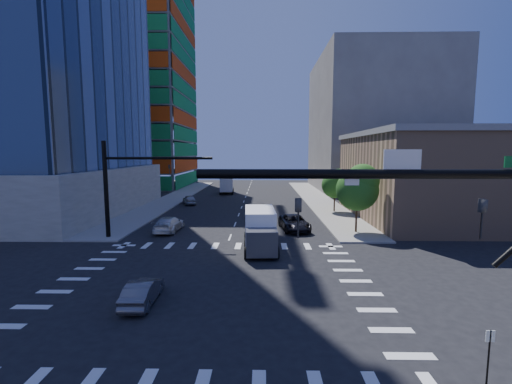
{
  "coord_description": "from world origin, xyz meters",
  "views": [
    {
      "loc": [
        3.12,
        -19.88,
        8.08
      ],
      "look_at": [
        2.57,
        8.0,
        4.84
      ],
      "focal_mm": 24.0,
      "sensor_mm": 36.0,
      "label": 1
    }
  ],
  "objects": [
    {
      "name": "car_sb_mid",
      "position": [
        -8.35,
        32.79,
        0.73
      ],
      "size": [
        3.09,
        4.62,
        1.46
      ],
      "primitive_type": "imported",
      "rotation": [
        0.0,
        0.0,
        3.49
      ],
      "color": "#9A9EA1",
      "rests_on": "ground"
    },
    {
      "name": "sidewalk_ne",
      "position": [
        12.5,
        40.0,
        0.07
      ],
      "size": [
        5.0,
        60.0,
        0.15
      ],
      "primitive_type": "cube",
      "color": "gray",
      "rests_on": "ground"
    },
    {
      "name": "construction_building",
      "position": [
        -27.41,
        61.93,
        24.61
      ],
      "size": [
        25.16,
        34.5,
        70.6
      ],
      "color": "slate",
      "rests_on": "ground"
    },
    {
      "name": "road_markings",
      "position": [
        0.0,
        0.0,
        0.01
      ],
      "size": [
        20.0,
        20.0,
        0.01
      ],
      "primitive_type": "cube",
      "color": "silver",
      "rests_on": "ground"
    },
    {
      "name": "no_parking_sign",
      "position": [
        10.7,
        -9.0,
        1.38
      ],
      "size": [
        0.3,
        0.06,
        2.2
      ],
      "color": "black",
      "rests_on": "ground"
    },
    {
      "name": "bg_building_ne",
      "position": [
        27.0,
        55.0,
        14.0
      ],
      "size": [
        24.0,
        30.0,
        28.0
      ],
      "primitive_type": "cube",
      "color": "slate",
      "rests_on": "ground"
    },
    {
      "name": "box_truck_far",
      "position": [
        -4.02,
        47.56,
        1.42
      ],
      "size": [
        3.0,
        6.27,
        3.21
      ],
      "rotation": [
        0.0,
        0.0,
        3.21
      ],
      "color": "black",
      "rests_on": "ground"
    },
    {
      "name": "car_nb_far",
      "position": [
        6.43,
        15.27,
        0.79
      ],
      "size": [
        3.31,
        5.95,
        1.58
      ],
      "primitive_type": "imported",
      "rotation": [
        0.0,
        0.0,
        0.13
      ],
      "color": "black",
      "rests_on": "ground"
    },
    {
      "name": "signal_mast_nw",
      "position": [
        -10.0,
        11.5,
        5.49
      ],
      "size": [
        10.2,
        0.4,
        9.0
      ],
      "color": "black",
      "rests_on": "sidewalk_nw"
    },
    {
      "name": "tree_south",
      "position": [
        12.63,
        13.9,
        4.69
      ],
      "size": [
        4.16,
        4.16,
        6.82
      ],
      "color": "#382316",
      "rests_on": "sidewalk_ne"
    },
    {
      "name": "tree_north",
      "position": [
        12.93,
        25.9,
        3.99
      ],
      "size": [
        3.54,
        3.52,
        5.78
      ],
      "color": "#382316",
      "rests_on": "sidewalk_ne"
    },
    {
      "name": "car_sb_near",
      "position": [
        -6.52,
        14.44,
        0.77
      ],
      "size": [
        2.32,
        5.35,
        1.53
      ],
      "primitive_type": "imported",
      "rotation": [
        0.0,
        0.0,
        3.11
      ],
      "color": "silver",
      "rests_on": "ground"
    },
    {
      "name": "ground",
      "position": [
        0.0,
        0.0,
        0.0
      ],
      "size": [
        160.0,
        160.0,
        0.0
      ],
      "primitive_type": "plane",
      "color": "black",
      "rests_on": "ground"
    },
    {
      "name": "car_sb_cross",
      "position": [
        -3.33,
        -2.39,
        0.64
      ],
      "size": [
        1.49,
        3.94,
        1.29
      ],
      "primitive_type": "imported",
      "rotation": [
        0.0,
        0.0,
        3.17
      ],
      "color": "#57565C",
      "rests_on": "ground"
    },
    {
      "name": "commercial_building",
      "position": [
        25.0,
        22.0,
        5.31
      ],
      "size": [
        20.5,
        22.5,
        10.6
      ],
      "color": "tan",
      "rests_on": "ground"
    },
    {
      "name": "box_truck_near",
      "position": [
        2.92,
        7.86,
        1.45
      ],
      "size": [
        2.97,
        6.38,
        3.28
      ],
      "rotation": [
        0.0,
        0.0,
        0.05
      ],
      "color": "black",
      "rests_on": "ground"
    },
    {
      "name": "sidewalk_nw",
      "position": [
        -12.5,
        40.0,
        0.07
      ],
      "size": [
        5.0,
        60.0,
        0.15
      ],
      "primitive_type": "cube",
      "color": "gray",
      "rests_on": "ground"
    }
  ]
}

